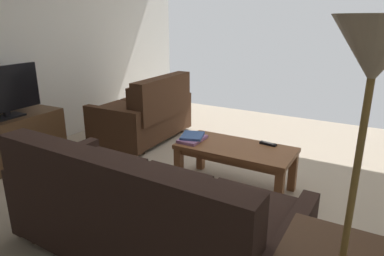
{
  "coord_description": "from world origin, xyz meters",
  "views": [
    {
      "loc": [
        -1.08,
        2.67,
        1.56
      ],
      "look_at": [
        0.42,
        0.09,
        0.61
      ],
      "focal_mm": 32.1,
      "sensor_mm": 36.0,
      "label": 1
    }
  ],
  "objects_px": {
    "sofa_main": "(143,214)",
    "book_stack": "(192,138)",
    "tv_stand": "(12,141)",
    "floor_lamp": "(370,88)",
    "flat_tv": "(3,92)",
    "coffee_table": "(235,153)",
    "tv_remote": "(268,144)",
    "loveseat_near": "(146,114)"
  },
  "relations": [
    {
      "from": "flat_tv",
      "to": "tv_remote",
      "type": "bearing_deg",
      "value": -160.65
    },
    {
      "from": "sofa_main",
      "to": "tv_remote",
      "type": "distance_m",
      "value": 1.5
    },
    {
      "from": "sofa_main",
      "to": "tv_stand",
      "type": "distance_m",
      "value": 2.32
    },
    {
      "from": "coffee_table",
      "to": "floor_lamp",
      "type": "height_order",
      "value": "floor_lamp"
    },
    {
      "from": "sofa_main",
      "to": "flat_tv",
      "type": "height_order",
      "value": "flat_tv"
    },
    {
      "from": "book_stack",
      "to": "sofa_main",
      "type": "bearing_deg",
      "value": 105.48
    },
    {
      "from": "loveseat_near",
      "to": "flat_tv",
      "type": "relative_size",
      "value": 1.58
    },
    {
      "from": "sofa_main",
      "to": "loveseat_near",
      "type": "bearing_deg",
      "value": -53.08
    },
    {
      "from": "tv_remote",
      "to": "flat_tv",
      "type": "bearing_deg",
      "value": 19.35
    },
    {
      "from": "sofa_main",
      "to": "book_stack",
      "type": "bearing_deg",
      "value": -74.52
    },
    {
      "from": "loveseat_near",
      "to": "floor_lamp",
      "type": "xyz_separation_m",
      "value": [
        -2.67,
        2.13,
        0.97
      ]
    },
    {
      "from": "loveseat_near",
      "to": "coffee_table",
      "type": "height_order",
      "value": "loveseat_near"
    },
    {
      "from": "sofa_main",
      "to": "loveseat_near",
      "type": "distance_m",
      "value": 2.46
    },
    {
      "from": "coffee_table",
      "to": "flat_tv",
      "type": "bearing_deg",
      "value": 17.05
    },
    {
      "from": "book_stack",
      "to": "coffee_table",
      "type": "bearing_deg",
      "value": -173.16
    },
    {
      "from": "book_stack",
      "to": "loveseat_near",
      "type": "bearing_deg",
      "value": -33.39
    },
    {
      "from": "tv_stand",
      "to": "book_stack",
      "type": "height_order",
      "value": "tv_stand"
    },
    {
      "from": "sofa_main",
      "to": "loveseat_near",
      "type": "xyz_separation_m",
      "value": [
        1.48,
        -1.97,
        0.0
      ]
    },
    {
      "from": "book_stack",
      "to": "tv_remote",
      "type": "distance_m",
      "value": 0.73
    },
    {
      "from": "floor_lamp",
      "to": "flat_tv",
      "type": "xyz_separation_m",
      "value": [
        3.44,
        -0.71,
        -0.5
      ]
    },
    {
      "from": "coffee_table",
      "to": "book_stack",
      "type": "xyz_separation_m",
      "value": [
        0.44,
        0.05,
        0.09
      ]
    },
    {
      "from": "book_stack",
      "to": "tv_stand",
      "type": "bearing_deg",
      "value": 19.25
    },
    {
      "from": "tv_remote",
      "to": "loveseat_near",
      "type": "bearing_deg",
      "value": -15.59
    },
    {
      "from": "loveseat_near",
      "to": "book_stack",
      "type": "relative_size",
      "value": 4.15
    },
    {
      "from": "coffee_table",
      "to": "tv_remote",
      "type": "bearing_deg",
      "value": -142.17
    },
    {
      "from": "coffee_table",
      "to": "flat_tv",
      "type": "relative_size",
      "value": 1.28
    },
    {
      "from": "loveseat_near",
      "to": "book_stack",
      "type": "bearing_deg",
      "value": 146.61
    },
    {
      "from": "loveseat_near",
      "to": "flat_tv",
      "type": "bearing_deg",
      "value": 61.52
    },
    {
      "from": "loveseat_near",
      "to": "tv_remote",
      "type": "relative_size",
      "value": 8.07
    },
    {
      "from": "flat_tv",
      "to": "tv_remote",
      "type": "xyz_separation_m",
      "value": [
        -2.6,
        -0.91,
        -0.4
      ]
    },
    {
      "from": "loveseat_near",
      "to": "floor_lamp",
      "type": "distance_m",
      "value": 3.55
    },
    {
      "from": "tv_stand",
      "to": "book_stack",
      "type": "xyz_separation_m",
      "value": [
        -1.91,
        -0.67,
        0.18
      ]
    },
    {
      "from": "tv_stand",
      "to": "flat_tv",
      "type": "relative_size",
      "value": 1.39
    },
    {
      "from": "tv_remote",
      "to": "floor_lamp",
      "type": "bearing_deg",
      "value": 117.47
    },
    {
      "from": "floor_lamp",
      "to": "loveseat_near",
      "type": "bearing_deg",
      "value": -38.62
    },
    {
      "from": "flat_tv",
      "to": "book_stack",
      "type": "bearing_deg",
      "value": -160.75
    },
    {
      "from": "sofa_main",
      "to": "book_stack",
      "type": "distance_m",
      "value": 1.27
    },
    {
      "from": "loveseat_near",
      "to": "tv_stand",
      "type": "relative_size",
      "value": 1.14
    },
    {
      "from": "coffee_table",
      "to": "tv_stand",
      "type": "relative_size",
      "value": 0.92
    },
    {
      "from": "sofa_main",
      "to": "flat_tv",
      "type": "xyz_separation_m",
      "value": [
        2.25,
        -0.55,
        0.47
      ]
    },
    {
      "from": "tv_remote",
      "to": "coffee_table",
      "type": "bearing_deg",
      "value": 37.83
    },
    {
      "from": "coffee_table",
      "to": "book_stack",
      "type": "bearing_deg",
      "value": 6.84
    }
  ]
}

